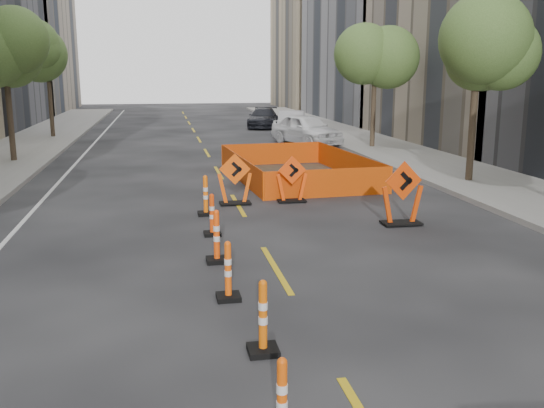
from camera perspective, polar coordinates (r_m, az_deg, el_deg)
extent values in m
plane|color=black|center=(8.54, 5.51, -14.47)|extent=(140.00, 140.00, 0.00)
cube|color=gray|center=(22.62, 19.34, 2.04)|extent=(4.00, 90.00, 0.15)
cube|color=gray|center=(36.67, 22.09, 16.40)|extent=(12.00, 16.00, 14.00)
cube|color=tan|center=(68.77, 6.04, 15.73)|extent=(12.00, 14.00, 16.00)
cylinder|color=#382B1E|center=(28.12, -23.35, 6.70)|extent=(0.24, 0.24, 3.15)
sphere|color=#3E5E28|center=(28.03, -23.88, 12.75)|extent=(2.80, 2.80, 2.80)
cylinder|color=#382B1E|center=(37.91, -20.06, 8.16)|extent=(0.24, 0.24, 3.15)
sphere|color=#3E5E28|center=(37.84, -20.40, 12.65)|extent=(2.80, 2.80, 2.80)
cylinder|color=#382B1E|center=(22.13, 18.26, 5.83)|extent=(0.24, 0.24, 3.15)
sphere|color=#3E5E28|center=(22.02, 18.79, 13.53)|extent=(2.80, 2.80, 2.80)
cylinder|color=#382B1E|center=(31.24, 9.48, 8.00)|extent=(0.24, 0.24, 3.15)
sphere|color=#3E5E28|center=(31.16, 9.68, 13.46)|extent=(2.80, 2.80, 2.80)
imported|color=white|center=(32.86, 3.25, 7.04)|extent=(3.52, 5.22, 1.65)
imported|color=#B1AFB5|center=(38.04, 1.83, 7.64)|extent=(2.63, 4.73, 1.48)
imported|color=black|center=(42.94, -0.83, 8.10)|extent=(3.05, 5.00, 1.36)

